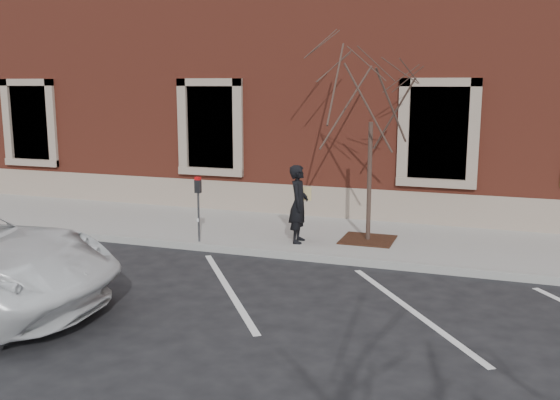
% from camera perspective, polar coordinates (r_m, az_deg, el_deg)
% --- Properties ---
extents(ground, '(120.00, 120.00, 0.00)m').
position_cam_1_polar(ground, '(13.13, -0.87, -5.18)').
color(ground, '#28282B').
rests_on(ground, ground).
extents(sidewalk_near, '(40.00, 3.50, 0.15)m').
position_cam_1_polar(sidewalk_near, '(14.71, 1.48, -3.14)').
color(sidewalk_near, gray).
rests_on(sidewalk_near, ground).
extents(curb_near, '(40.00, 0.12, 0.15)m').
position_cam_1_polar(curb_near, '(13.06, -0.94, -4.92)').
color(curb_near, '#9E9E99').
rests_on(curb_near, ground).
extents(parking_stripes, '(28.00, 4.40, 0.01)m').
position_cam_1_polar(parking_stripes, '(11.18, -4.79, -8.06)').
color(parking_stripes, silver).
rests_on(parking_stripes, ground).
extents(building_civic, '(40.00, 8.62, 8.00)m').
position_cam_1_polar(building_civic, '(20.08, 6.88, 11.76)').
color(building_civic, maroon).
rests_on(building_civic, ground).
extents(man, '(0.48, 0.67, 1.70)m').
position_cam_1_polar(man, '(13.51, 1.72, -0.37)').
color(man, black).
rests_on(man, sidewalk_near).
extents(parking_meter, '(0.13, 0.10, 1.43)m').
position_cam_1_polar(parking_meter, '(13.64, -7.49, 0.28)').
color(parking_meter, '#595B60').
rests_on(parking_meter, sidewalk_near).
extents(tree_grate, '(1.14, 1.14, 0.03)m').
position_cam_1_polar(tree_grate, '(13.97, 8.03, -3.61)').
color(tree_grate, '#422215').
rests_on(tree_grate, sidewalk_near).
extents(sapling, '(2.85, 2.85, 4.74)m').
position_cam_1_polar(sapling, '(13.55, 8.40, 10.06)').
color(sapling, '#49342C').
rests_on(sapling, sidewalk_near).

